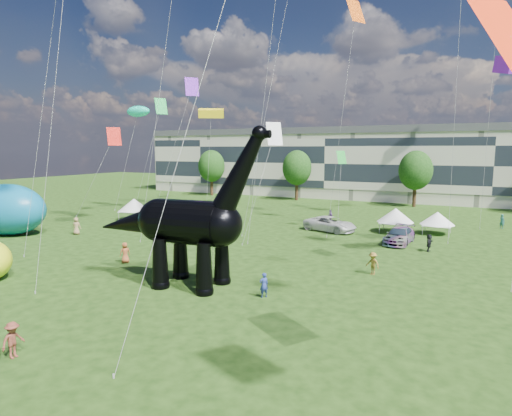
% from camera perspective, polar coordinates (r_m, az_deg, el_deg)
% --- Properties ---
extents(ground, '(220.00, 220.00, 0.00)m').
position_cam_1_polar(ground, '(26.04, -13.14, -12.83)').
color(ground, '#16330C').
rests_on(ground, ground).
extents(terrace_row, '(78.00, 11.00, 12.00)m').
position_cam_1_polar(terrace_row, '(84.08, 10.27, 5.62)').
color(terrace_row, beige).
rests_on(terrace_row, ground).
extents(tree_far_left, '(5.20, 5.20, 9.44)m').
position_cam_1_polar(tree_far_left, '(85.03, -5.96, 5.92)').
color(tree_far_left, '#382314').
rests_on(tree_far_left, ground).
extents(tree_mid_left, '(5.20, 5.20, 9.44)m').
position_cam_1_polar(tree_mid_left, '(76.84, 5.48, 5.72)').
color(tree_mid_left, '#382314').
rests_on(tree_mid_left, ground).
extents(tree_mid_right, '(5.20, 5.20, 9.44)m').
position_cam_1_polar(tree_mid_right, '(72.07, 20.53, 5.12)').
color(tree_mid_right, '#382314').
rests_on(tree_mid_right, ground).
extents(dinosaur_sculpture, '(13.38, 3.86, 10.92)m').
position_cam_1_polar(dinosaur_sculpture, '(28.91, -9.69, -2.18)').
color(dinosaur_sculpture, black).
rests_on(dinosaur_sculpture, ground).
extents(car_silver, '(2.48, 4.15, 1.32)m').
position_cam_1_polar(car_silver, '(53.43, -13.65, -1.46)').
color(car_silver, silver).
rests_on(car_silver, ground).
extents(car_grey, '(5.09, 3.20, 1.58)m').
position_cam_1_polar(car_grey, '(51.71, -8.56, -1.48)').
color(car_grey, gray).
rests_on(car_grey, ground).
extents(car_white, '(6.46, 4.21, 1.65)m').
position_cam_1_polar(car_white, '(48.35, 9.85, -2.12)').
color(car_white, silver).
rests_on(car_white, ground).
extents(car_dark, '(2.62, 5.58, 1.57)m').
position_cam_1_polar(car_dark, '(43.83, 18.57, -3.50)').
color(car_dark, '#595960').
rests_on(car_dark, ground).
extents(gazebo_near, '(3.98, 3.98, 2.71)m').
position_cam_1_polar(gazebo_near, '(49.25, 18.10, -0.95)').
color(gazebo_near, white).
rests_on(gazebo_near, ground).
extents(gazebo_far, '(3.60, 3.60, 2.46)m').
position_cam_1_polar(gazebo_far, '(49.79, 23.03, -1.30)').
color(gazebo_far, white).
rests_on(gazebo_far, ground).
extents(gazebo_left, '(4.98, 4.98, 2.76)m').
position_cam_1_polar(gazebo_left, '(57.60, -15.96, 0.40)').
color(gazebo_left, silver).
rests_on(gazebo_left, ground).
extents(inflatable_teal, '(9.63, 7.05, 5.46)m').
position_cam_1_polar(inflatable_teal, '(52.67, -30.18, -0.17)').
color(inflatable_teal, '#0C6C9A').
rests_on(inflatable_teal, ground).
extents(visitors, '(41.93, 46.01, 1.86)m').
position_cam_1_polar(visitors, '(36.46, 1.62, -5.24)').
color(visitors, '#AA542A').
rests_on(visitors, ground).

